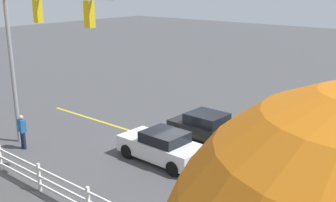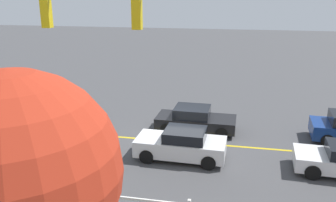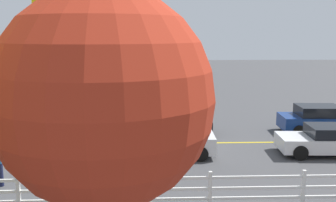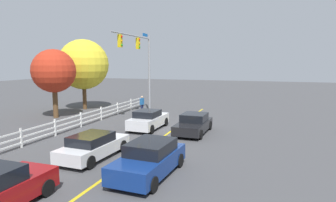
{
  "view_description": "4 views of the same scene",
  "coord_description": "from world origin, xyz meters",
  "px_view_note": "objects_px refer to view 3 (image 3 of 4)",
  "views": [
    {
      "loc": [
        -11.45,
        14.66,
        7.68
      ],
      "look_at": [
        0.44,
        0.31,
        2.29
      ],
      "focal_mm": 43.49,
      "sensor_mm": 36.0,
      "label": 1
    },
    {
      "loc": [
        -2.81,
        16.5,
        7.28
      ],
      "look_at": [
        0.57,
        -0.27,
        2.06
      ],
      "focal_mm": 37.96,
      "sensor_mm": 36.0,
      "label": 2
    },
    {
      "loc": [
        0.14,
        17.81,
        5.25
      ],
      "look_at": [
        -0.54,
        -0.3,
        2.05
      ],
      "focal_mm": 40.55,
      "sensor_mm": 36.0,
      "label": 3
    },
    {
      "loc": [
        -20.31,
        -6.48,
        4.94
      ],
      "look_at": [
        1.08,
        0.82,
        1.95
      ],
      "focal_mm": 31.5,
      "sensor_mm": 36.0,
      "label": 4
    }
  ],
  "objects_px": {
    "car_2": "(321,120)",
    "tree_1": "(104,100)",
    "car_1": "(168,140)",
    "car_0": "(169,122)",
    "car_3": "(329,140)"
  },
  "relations": [
    {
      "from": "car_0",
      "to": "car_1",
      "type": "bearing_deg",
      "value": -91.76
    },
    {
      "from": "car_2",
      "to": "tree_1",
      "type": "bearing_deg",
      "value": -123.66
    },
    {
      "from": "car_3",
      "to": "car_1",
      "type": "bearing_deg",
      "value": 2.17
    },
    {
      "from": "car_2",
      "to": "tree_1",
      "type": "relative_size",
      "value": 0.74
    },
    {
      "from": "car_2",
      "to": "tree_1",
      "type": "distance_m",
      "value": 16.69
    },
    {
      "from": "car_0",
      "to": "car_2",
      "type": "xyz_separation_m",
      "value": [
        -8.16,
        -0.03,
        0.07
      ]
    },
    {
      "from": "car_3",
      "to": "tree_1",
      "type": "height_order",
      "value": "tree_1"
    },
    {
      "from": "car_1",
      "to": "tree_1",
      "type": "height_order",
      "value": "tree_1"
    },
    {
      "from": "car_0",
      "to": "car_2",
      "type": "bearing_deg",
      "value": 1.37
    },
    {
      "from": "car_1",
      "to": "car_2",
      "type": "height_order",
      "value": "car_2"
    },
    {
      "from": "tree_1",
      "to": "car_2",
      "type": "bearing_deg",
      "value": -126.86
    },
    {
      "from": "tree_1",
      "to": "car_1",
      "type": "bearing_deg",
      "value": -98.72
    },
    {
      "from": "car_3",
      "to": "tree_1",
      "type": "xyz_separation_m",
      "value": [
        8.56,
        9.44,
        3.5
      ]
    },
    {
      "from": "tree_1",
      "to": "car_0",
      "type": "bearing_deg",
      "value": -97.18
    },
    {
      "from": "car_2",
      "to": "car_3",
      "type": "relative_size",
      "value": 1.02
    }
  ]
}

